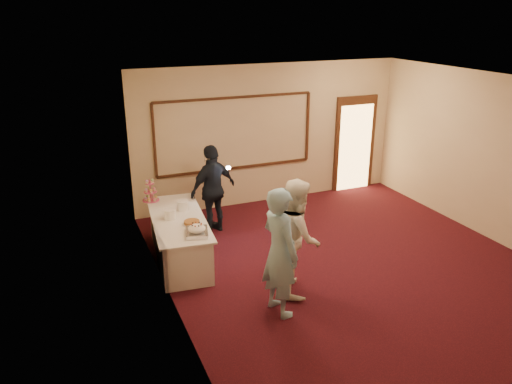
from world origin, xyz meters
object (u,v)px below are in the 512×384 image
pavlova_tray (197,230)px  plate_stack_b (183,205)px  guest (213,189)px  plate_stack_a (170,214)px  buffet_table (179,238)px  tart (192,223)px  woman (296,236)px  man (280,252)px  cupcake_stand (150,192)px

pavlova_tray → plate_stack_b: (0.06, 1.05, 0.01)m
plate_stack_b → guest: size_ratio=0.12×
plate_stack_a → guest: bearing=40.6°
buffet_table → tart: 0.56m
woman → plate_stack_a: bearing=60.9°
plate_stack_b → woman: 2.27m
tart → guest: bearing=58.4°
tart → guest: size_ratio=0.17×
man → guest: (-0.01, 2.95, -0.07)m
cupcake_stand → tart: bearing=-73.2°
tart → man: size_ratio=0.16×
buffet_table → man: bearing=-66.4°
buffet_table → cupcake_stand: bearing=105.1°
woman → guest: size_ratio=1.03×
pavlova_tray → woman: woman is taller
plate_stack_a → tart: plate_stack_a is taller
pavlova_tray → plate_stack_a: 0.79m
cupcake_stand → plate_stack_b: cupcake_stand is taller
tart → woman: (1.25, -1.27, 0.09)m
buffet_table → tart: bearing=-68.8°
tart → guest: (0.76, 1.23, 0.06)m
plate_stack_b → guest: 0.94m
pavlova_tray → woman: (1.28, -0.87, 0.04)m
cupcake_stand → plate_stack_a: (0.13, -0.97, -0.07)m
buffet_table → man: (0.91, -2.07, 0.54)m
pavlova_tray → cupcake_stand: size_ratio=1.16×
tart → man: bearing=-65.9°
buffet_table → guest: 1.34m
buffet_table → plate_stack_b: bearing=60.1°
pavlova_tray → woman: bearing=-34.3°
buffet_table → pavlova_tray: 0.89m
pavlova_tray → cupcake_stand: cupcake_stand is taller
pavlova_tray → cupcake_stand: 1.76m
tart → woman: 1.78m
cupcake_stand → tart: 1.38m
plate_stack_a → man: 2.31m
plate_stack_a → guest: (1.02, 0.88, 0.00)m
plate_stack_a → woman: bearing=-47.1°
plate_stack_a → plate_stack_b: (0.29, 0.29, 0.00)m
buffet_table → pavlova_tray: size_ratio=4.46×
tart → woman: woman is taller
buffet_table → man: size_ratio=1.24×
pavlova_tray → cupcake_stand: bearing=102.1°
man → plate_stack_a: bearing=16.1°
woman → man: bearing=150.9°
pavlova_tray → plate_stack_a: size_ratio=2.55×
plate_stack_b → guest: bearing=38.6°
buffet_table → pavlova_tray: pavlova_tray is taller
woman → plate_stack_b: bearing=50.4°
buffet_table → cupcake_stand: cupcake_stand is taller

